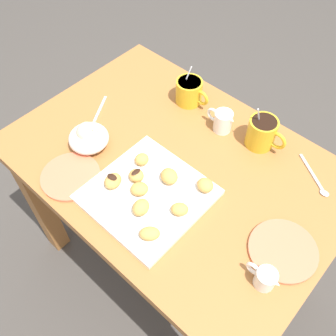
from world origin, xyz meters
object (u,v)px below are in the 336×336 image
(ice_cream_bowl, at_px, (88,137))
(saucer_coral_left, at_px, (283,250))
(coffee_mug_mustard_left, at_px, (190,91))
(beignet_6, at_px, (139,189))
(beignet_0, at_px, (205,185))
(beignet_4, at_px, (169,176))
(saucer_coral_right, at_px, (71,176))
(chocolate_sauce_pitcher, at_px, (265,278))
(beignet_1, at_px, (141,207))
(pastry_plate_square, at_px, (148,195))
(cream_pitcher_white, at_px, (223,120))
(beignet_8, at_px, (180,209))
(beignet_5, at_px, (142,159))
(beignet_2, at_px, (150,234))
(dining_table, at_px, (175,187))
(beignet_7, at_px, (136,176))
(beignet_3, at_px, (113,181))
(coffee_mug_mustard_right, at_px, (262,132))

(ice_cream_bowl, bearing_deg, saucer_coral_left, 8.72)
(coffee_mug_mustard_left, bearing_deg, beignet_6, -68.99)
(beignet_0, bearing_deg, beignet_4, -153.78)
(ice_cream_bowl, distance_m, saucer_coral_right, 0.14)
(chocolate_sauce_pitcher, height_order, beignet_1, chocolate_sauce_pitcher)
(beignet_6, bearing_deg, beignet_1, -41.06)
(pastry_plate_square, distance_m, cream_pitcher_white, 0.36)
(saucer_coral_left, xyz_separation_m, beignet_1, (-0.35, -0.17, 0.03))
(coffee_mug_mustard_left, bearing_deg, saucer_coral_left, -26.08)
(beignet_8, bearing_deg, chocolate_sauce_pitcher, -1.11)
(cream_pitcher_white, height_order, saucer_coral_left, cream_pitcher_white)
(coffee_mug_mustard_left, bearing_deg, cream_pitcher_white, -10.18)
(saucer_coral_right, bearing_deg, coffee_mug_mustard_left, 84.73)
(beignet_5, bearing_deg, beignet_2, -40.49)
(beignet_0, relative_size, beignet_8, 1.03)
(chocolate_sauce_pitcher, bearing_deg, cream_pitcher_white, 138.73)
(dining_table, distance_m, pastry_plate_square, 0.21)
(pastry_plate_square, distance_m, beignet_7, 0.07)
(beignet_3, xyz_separation_m, beignet_6, (0.07, 0.03, -0.00))
(beignet_6, bearing_deg, beignet_4, 68.73)
(ice_cream_bowl, xyz_separation_m, beignet_6, (0.25, -0.03, -0.01))
(pastry_plate_square, distance_m, beignet_8, 0.11)
(beignet_4, relative_size, beignet_6, 1.09)
(beignet_7, distance_m, beignet_8, 0.17)
(saucer_coral_left, bearing_deg, saucer_coral_right, -159.60)
(coffee_mug_mustard_left, relative_size, cream_pitcher_white, 1.25)
(beignet_1, bearing_deg, beignet_4, 95.90)
(dining_table, height_order, beignet_7, beignet_7)
(beignet_3, bearing_deg, beignet_2, -13.96)
(beignet_0, bearing_deg, ice_cream_bowl, -164.22)
(saucer_coral_left, bearing_deg, beignet_2, -143.38)
(ice_cream_bowl, xyz_separation_m, beignet_1, (0.30, -0.07, -0.01))
(chocolate_sauce_pitcher, xyz_separation_m, beignet_7, (-0.45, 0.01, 0.00))
(coffee_mug_mustard_right, xyz_separation_m, beignet_0, (-0.01, -0.26, -0.02))
(ice_cream_bowl, distance_m, beignet_4, 0.29)
(saucer_coral_right, bearing_deg, beignet_2, 2.50)
(pastry_plate_square, xyz_separation_m, beignet_2, (0.10, -0.09, 0.02))
(coffee_mug_mustard_left, xyz_separation_m, beignet_0, (0.28, -0.26, -0.01))
(cream_pitcher_white, distance_m, beignet_4, 0.28)
(dining_table, height_order, beignet_8, beignet_8)
(pastry_plate_square, distance_m, beignet_6, 0.03)
(dining_table, bearing_deg, coffee_mug_mustard_left, 121.59)
(pastry_plate_square, distance_m, beignet_5, 0.12)
(coffee_mug_mustard_right, relative_size, ice_cream_bowl, 1.21)
(dining_table, distance_m, ice_cream_bowl, 0.33)
(coffee_mug_mustard_left, bearing_deg, saucer_coral_right, -95.27)
(cream_pitcher_white, bearing_deg, saucer_coral_right, -114.59)
(chocolate_sauce_pitcher, distance_m, beignet_1, 0.37)
(beignet_2, relative_size, beignet_4, 0.99)
(beignet_5, height_order, beignet_7, same)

